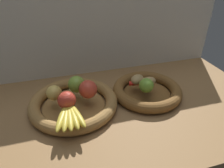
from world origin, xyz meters
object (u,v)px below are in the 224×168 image
banana_bunch_front (69,115)px  chili_pepper (142,84)px  potato_oblong (137,80)px  apple_red_front (67,100)px  fruit_bowl_right (147,91)px  potato_large (148,82)px  apple_golden_left (54,93)px  lime_near (146,85)px  fruit_bowl_left (74,103)px  apple_green_back (76,84)px  apple_red_right (88,89)px

banana_bunch_front → chili_pepper: banana_bunch_front is taller
potato_oblong → apple_red_front: bearing=-164.6°
apple_red_front → chili_pepper: (35.74, 6.84, -2.67)cm
fruit_bowl_right → chili_pepper: (-2.54, 0.59, 3.82)cm
apple_red_front → potato_large: apple_red_front is taller
apple_golden_left → lime_near: bearing=-7.7°
fruit_bowl_left → fruit_bowl_right: bearing=0.0°
apple_green_back → lime_near: 31.34cm
lime_near → apple_golden_left: bearing=172.3°
chili_pepper → apple_red_right: bearing=-156.3°
banana_bunch_front → potato_large: size_ratio=2.29×
fruit_bowl_right → apple_golden_left: bearing=178.6°
chili_pepper → banana_bunch_front: bearing=-139.3°
fruit_bowl_left → apple_green_back: size_ratio=5.10×
fruit_bowl_right → apple_golden_left: (-42.96, 1.03, 6.06)cm
apple_red_right → chili_pepper: apple_red_right is taller
fruit_bowl_left → apple_red_front: size_ratio=5.24×
apple_golden_left → lime_near: (40.02, -5.44, 0.03)cm
potato_large → chili_pepper: size_ratio=0.64×
potato_large → fruit_bowl_left: bearing=-180.0°
fruit_bowl_left → banana_bunch_front: 14.01cm
apple_golden_left → chili_pepper: bearing=-0.6°
apple_red_right → banana_bunch_front: (-9.46, -11.85, -2.52)cm
apple_red_right → apple_green_back: 7.11cm
chili_pepper → potato_oblong: bearing=140.7°
chili_pepper → fruit_bowl_left: bearing=-159.2°
fruit_bowl_left → fruit_bowl_right: 35.40cm
potato_oblong → potato_large: size_ratio=0.91×
banana_bunch_front → chili_pepper: size_ratio=1.46×
fruit_bowl_left → apple_green_back: (2.43, 4.52, 6.59)cm
apple_red_front → banana_bunch_front: size_ratio=0.41×
fruit_bowl_right → potato_large: 5.02cm
apple_red_front → potato_large: (38.28, 6.25, -1.46)cm
fruit_bowl_right → apple_green_back: bearing=172.2°
apple_golden_left → potato_oblong: 38.94cm
apple_golden_left → potato_large: bearing=-1.4°
lime_near → apple_red_right: bearing=172.9°
apple_red_right → chili_pepper: size_ratio=0.64×
apple_red_front → chili_pepper: bearing=10.8°
fruit_bowl_right → potato_large: potato_large is taller
fruit_bowl_right → chili_pepper: chili_pepper is taller
potato_large → lime_near: bearing=-123.7°
fruit_bowl_right → apple_green_back: apple_green_back is taller
apple_red_right → lime_near: size_ratio=1.20×
lime_near → potato_large: bearing=56.3°
apple_green_back → potato_large: bearing=-7.8°
potato_oblong → lime_near: (1.15, -7.59, 1.07)cm
lime_near → potato_oblong: bearing=98.6°
apple_golden_left → banana_bunch_front: size_ratio=0.36×
lime_near → fruit_bowl_left: bearing=172.3°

